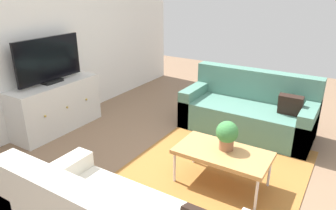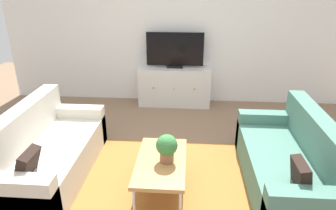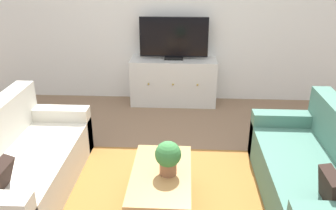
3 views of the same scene
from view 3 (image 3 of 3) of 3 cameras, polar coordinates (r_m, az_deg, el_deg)
The scene contains 9 objects.
ground_plane at distance 3.68m, azimuth -0.33°, elevation -13.43°, with size 10.00×10.00×0.00m, color #84664C.
wall_back at distance 5.57m, azimuth 1.24°, elevation 14.44°, with size 6.40×0.12×2.70m, color white.
area_rug at distance 3.56m, azimuth -0.48°, elevation -14.79°, with size 2.50×1.90×0.01m, color #9E662D.
couch_left_side at distance 3.79m, azimuth -23.00°, elevation -9.20°, with size 0.83×1.80×0.85m.
couch_right_side at distance 3.65m, azimuth 23.12°, elevation -10.53°, with size 0.83×1.80×0.85m.
coffee_table at distance 3.22m, azimuth -1.12°, elevation -11.26°, with size 0.53×0.96×0.40m.
potted_plant at distance 3.10m, azimuth 0.01°, elevation -8.28°, with size 0.23×0.23×0.31m.
tv_console at distance 5.54m, azimuth 0.89°, elevation 3.78°, with size 1.31×0.47×0.71m.
flat_screen_tv at distance 5.37m, azimuth 0.95°, elevation 10.64°, with size 1.02×0.16×0.63m.
Camera 3 is at (0.18, -2.95, 2.19)m, focal length 37.95 mm.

